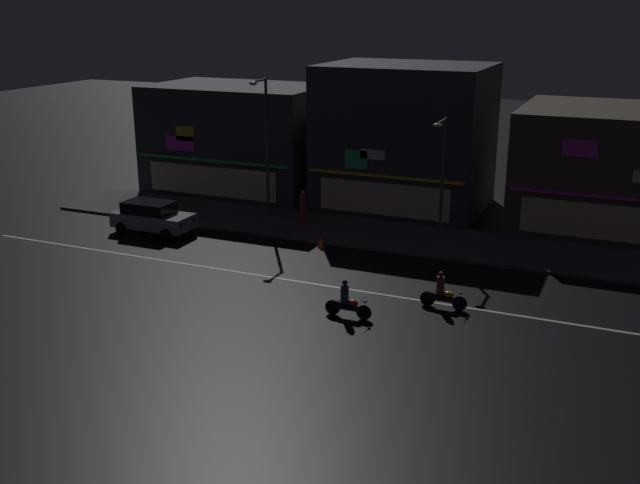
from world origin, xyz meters
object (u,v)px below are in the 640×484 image
(motorcycle_lead, at_px, (347,302))
(streetlamp_west, at_px, (265,138))
(traffic_cone, at_px, (321,242))
(pedestrian_on_sidewalk, at_px, (303,207))
(parked_car_near_kerb, at_px, (152,217))
(motorcycle_following, at_px, (443,293))
(streetlamp_mid, at_px, (442,170))

(motorcycle_lead, bearing_deg, streetlamp_west, -49.70)
(streetlamp_west, height_order, traffic_cone, streetlamp_west)
(pedestrian_on_sidewalk, relative_size, traffic_cone, 3.17)
(pedestrian_on_sidewalk, height_order, parked_car_near_kerb, pedestrian_on_sidewalk)
(streetlamp_west, bearing_deg, traffic_cone, -35.43)
(parked_car_near_kerb, bearing_deg, motorcycle_following, -13.47)
(motorcycle_lead, bearing_deg, streetlamp_mid, -94.61)
(parked_car_near_kerb, xyz_separation_m, motorcycle_following, (16.72, -4.01, -0.24))
(pedestrian_on_sidewalk, height_order, motorcycle_following, pedestrian_on_sidewalk)
(streetlamp_west, distance_m, traffic_cone, 7.30)
(pedestrian_on_sidewalk, relative_size, motorcycle_following, 0.92)
(streetlamp_west, relative_size, traffic_cone, 13.99)
(streetlamp_mid, bearing_deg, parked_car_near_kerb, -165.08)
(streetlamp_west, relative_size, parked_car_near_kerb, 1.79)
(streetlamp_mid, bearing_deg, traffic_cone, -152.67)
(streetlamp_west, xyz_separation_m, streetlamp_mid, (10.01, -0.68, -0.76))
(parked_car_near_kerb, height_order, traffic_cone, parked_car_near_kerb)
(traffic_cone, bearing_deg, pedestrian_on_sidewalk, 126.19)
(streetlamp_mid, distance_m, motorcycle_lead, 10.76)
(pedestrian_on_sidewalk, xyz_separation_m, motorcycle_lead, (6.96, -11.07, -0.30))
(streetlamp_mid, height_order, parked_car_near_kerb, streetlamp_mid)
(streetlamp_west, distance_m, parked_car_near_kerb, 7.39)
(pedestrian_on_sidewalk, bearing_deg, traffic_cone, 44.22)
(streetlamp_west, bearing_deg, streetlamp_mid, -3.90)
(parked_car_near_kerb, distance_m, motorcycle_lead, 14.99)
(streetlamp_west, height_order, motorcycle_lead, streetlamp_west)
(parked_car_near_kerb, relative_size, motorcycle_lead, 2.26)
(parked_car_near_kerb, relative_size, traffic_cone, 7.82)
(traffic_cone, bearing_deg, parked_car_near_kerb, -172.92)
(parked_car_near_kerb, xyz_separation_m, motorcycle_lead, (13.57, -6.36, -0.24))
(motorcycle_following, distance_m, traffic_cone, 9.10)
(pedestrian_on_sidewalk, xyz_separation_m, traffic_cone, (2.60, -3.56, -0.66))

